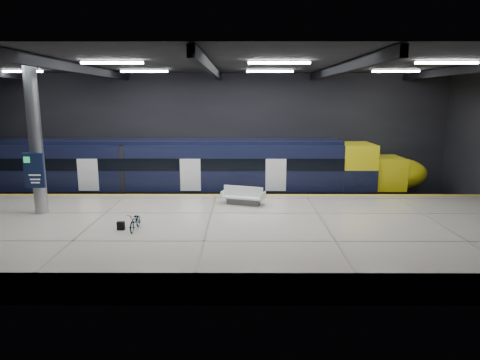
{
  "coord_description": "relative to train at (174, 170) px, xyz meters",
  "views": [
    {
      "loc": [
        1.43,
        -20.48,
        6.46
      ],
      "look_at": [
        1.35,
        1.5,
        2.2
      ],
      "focal_mm": 32.0,
      "sensor_mm": 36.0,
      "label": 1
    }
  ],
  "objects": [
    {
      "name": "safety_strip",
      "position": [
        2.77,
        -2.75,
        -0.95
      ],
      "size": [
        30.0,
        0.4,
        0.01
      ],
      "primitive_type": "cube",
      "color": "gold",
      "rests_on": "platform"
    },
    {
      "name": "pannier_bag",
      "position": [
        -0.76,
        -9.13,
        -0.78
      ],
      "size": [
        0.31,
        0.2,
        0.35
      ],
      "primitive_type": "cube",
      "rotation": [
        0.0,
        0.0,
        -0.06
      ],
      "color": "black",
      "rests_on": "platform"
    },
    {
      "name": "ground",
      "position": [
        2.77,
        -5.5,
        -2.06
      ],
      "size": [
        30.0,
        30.0,
        0.0
      ],
      "primitive_type": "plane",
      "color": "black",
      "rests_on": "ground"
    },
    {
      "name": "room_shell",
      "position": [
        2.77,
        -5.49,
        3.66
      ],
      "size": [
        30.1,
        16.1,
        8.05
      ],
      "color": "black",
      "rests_on": "ground"
    },
    {
      "name": "bicycle",
      "position": [
        -0.16,
        -9.13,
        -0.59
      ],
      "size": [
        0.52,
        1.41,
        0.74
      ],
      "primitive_type": "imported",
      "rotation": [
        0.0,
        0.0,
        -0.02
      ],
      "color": "#99999E",
      "rests_on": "platform"
    },
    {
      "name": "platform",
      "position": [
        2.77,
        -8.0,
        -1.51
      ],
      "size": [
        30.0,
        11.0,
        1.1
      ],
      "primitive_type": "cube",
      "color": "#BBAF9E",
      "rests_on": "ground"
    },
    {
      "name": "train",
      "position": [
        0.0,
        0.0,
        0.0
      ],
      "size": [
        29.4,
        2.84,
        3.79
      ],
      "color": "black",
      "rests_on": "ground"
    },
    {
      "name": "info_column",
      "position": [
        -5.23,
        -6.52,
        2.4
      ],
      "size": [
        0.9,
        0.78,
        6.9
      ],
      "color": "#9EA0A5",
      "rests_on": "platform"
    },
    {
      "name": "rails",
      "position": [
        2.77,
        0.0,
        -1.98
      ],
      "size": [
        30.0,
        1.52,
        0.16
      ],
      "color": "gray",
      "rests_on": "ground"
    },
    {
      "name": "bench",
      "position": [
        4.29,
        -4.84,
        -0.63
      ],
      "size": [
        2.3,
        1.54,
        0.94
      ],
      "rotation": [
        0.0,
        0.0,
        -0.34
      ],
      "color": "#595B60",
      "rests_on": "platform"
    }
  ]
}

